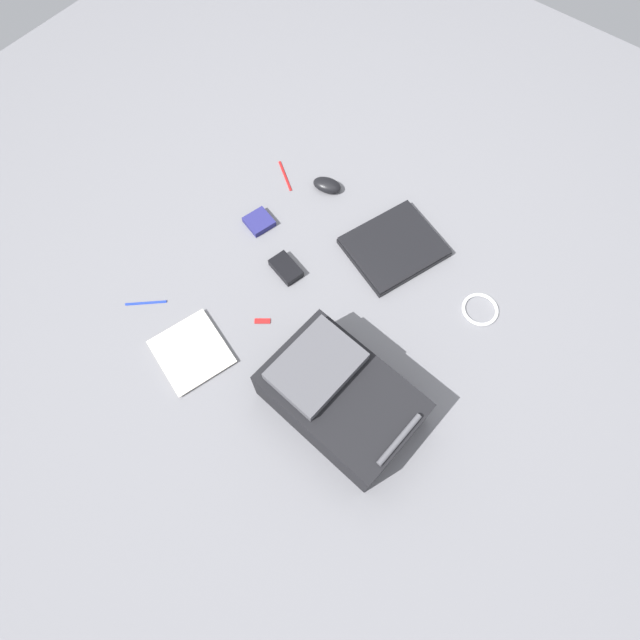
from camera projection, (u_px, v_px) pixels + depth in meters
name	position (u px, v px, depth m)	size (l,w,h in m)	color
ground_plane	(319.00, 312.00, 1.68)	(3.75, 3.75, 0.00)	slate
backpack	(340.00, 396.00, 1.47)	(0.32, 0.45, 0.20)	black
laptop	(394.00, 247.00, 1.76)	(0.38, 0.35, 0.03)	black
book_blue	(192.00, 352.00, 1.61)	(0.26, 0.27, 0.01)	silver
computer_mouse	(327.00, 185.00, 1.87)	(0.06, 0.11, 0.04)	black
cable_coil	(480.00, 309.00, 1.67)	(0.12, 0.12, 0.01)	silver
power_brick	(286.00, 268.00, 1.73)	(0.07, 0.11, 0.03)	black
pen_black	(146.00, 302.00, 1.69)	(0.01, 0.01, 0.14)	#1933B2
pen_blue	(285.00, 175.00, 1.91)	(0.01, 0.01, 0.15)	red
earbud_pouch	(259.00, 222.00, 1.81)	(0.09, 0.09, 0.02)	navy
usb_stick	(262.00, 321.00, 1.66)	(0.02, 0.05, 0.01)	#B21919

